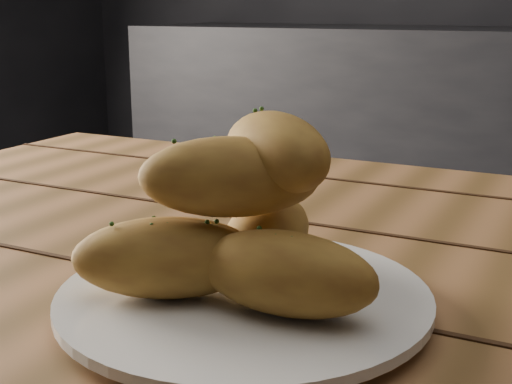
% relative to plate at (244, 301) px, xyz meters
% --- Properties ---
extents(plate, '(0.28, 0.28, 0.02)m').
position_rel_plate_xyz_m(plate, '(0.00, 0.00, 0.00)').
color(plate, silver).
rests_on(plate, table).
extents(bread_rolls, '(0.23, 0.21, 0.13)m').
position_rel_plate_xyz_m(bread_rolls, '(-0.01, -0.00, 0.06)').
color(bread_rolls, '#A47A2D').
rests_on(bread_rolls, plate).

